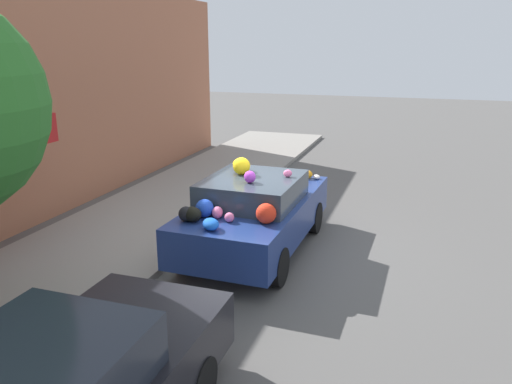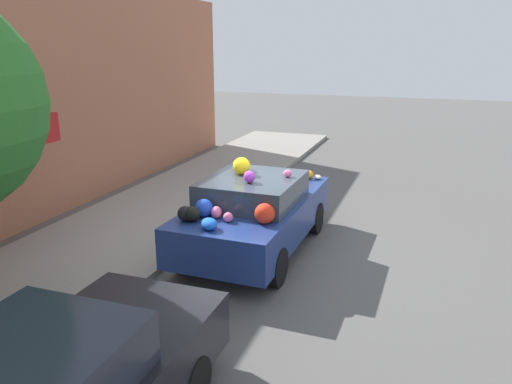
# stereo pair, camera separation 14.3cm
# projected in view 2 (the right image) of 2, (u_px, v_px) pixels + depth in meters

# --- Properties ---
(ground_plane) EXTENTS (60.00, 60.00, 0.00)m
(ground_plane) POSITION_uv_depth(u_px,v_px,m) (253.00, 249.00, 9.43)
(ground_plane) COLOR #565451
(sidewalk_curb) EXTENTS (24.00, 3.20, 0.12)m
(sidewalk_curb) POSITION_uv_depth(u_px,v_px,m) (130.00, 229.00, 10.29)
(sidewalk_curb) COLOR gray
(sidewalk_curb) RESTS_ON ground
(building_facade) EXTENTS (18.00, 1.20, 5.14)m
(building_facade) POSITION_uv_depth(u_px,v_px,m) (26.00, 103.00, 10.22)
(building_facade) COLOR #B26B4C
(building_facade) RESTS_ON ground
(fire_hydrant) EXTENTS (0.20, 0.20, 0.70)m
(fire_hydrant) POSITION_uv_depth(u_px,v_px,m) (212.00, 196.00, 11.14)
(fire_hydrant) COLOR gold
(fire_hydrant) RESTS_ON sidewalk_curb
(art_car) EXTENTS (4.06, 1.90, 1.76)m
(art_car) POSITION_uv_depth(u_px,v_px,m) (255.00, 211.00, 9.15)
(art_car) COLOR navy
(art_car) RESTS_ON ground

